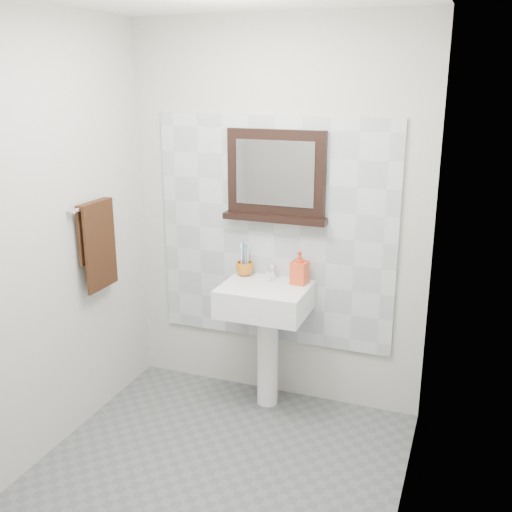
{
  "coord_description": "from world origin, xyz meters",
  "views": [
    {
      "loc": [
        1.22,
        -2.5,
        2.12
      ],
      "look_at": [
        0.07,
        0.55,
        1.15
      ],
      "focal_mm": 42.0,
      "sensor_mm": 36.0,
      "label": 1
    }
  ],
  "objects": [
    {
      "name": "splashback",
      "position": [
        0.0,
        1.09,
        1.15
      ],
      "size": [
        1.6,
        0.02,
        1.5
      ],
      "primitive_type": "cube",
      "color": "#B6C0C5",
      "rests_on": "back_wall"
    },
    {
      "name": "right_wall",
      "position": [
        1.0,
        0.0,
        1.25
      ],
      "size": [
        0.01,
        2.2,
        2.5
      ],
      "primitive_type": "cube",
      "color": "beige",
      "rests_on": "ground"
    },
    {
      "name": "framed_mirror",
      "position": [
        0.02,
        1.06,
        1.52
      ],
      "size": [
        0.68,
        0.11,
        0.58
      ],
      "color": "black",
      "rests_on": "back_wall"
    },
    {
      "name": "soap_dispenser",
      "position": [
        0.21,
        0.98,
        0.97
      ],
      "size": [
        0.11,
        0.11,
        0.22
      ],
      "primitive_type": "imported",
      "rotation": [
        0.0,
        0.0,
        -0.11
      ],
      "color": "red",
      "rests_on": "pedestal_sink"
    },
    {
      "name": "back_wall",
      "position": [
        0.0,
        1.1,
        1.25
      ],
      "size": [
        2.0,
        0.01,
        2.5
      ],
      "primitive_type": "cube",
      "color": "beige",
      "rests_on": "ground"
    },
    {
      "name": "toothbrushes",
      "position": [
        -0.18,
        1.02,
        0.98
      ],
      "size": [
        0.05,
        0.04,
        0.21
      ],
      "color": "white",
      "rests_on": "toothbrush_cup"
    },
    {
      "name": "towel_bar",
      "position": [
        -0.95,
        0.48,
        1.39
      ],
      "size": [
        0.07,
        0.4,
        0.03
      ],
      "color": "silver",
      "rests_on": "left_wall"
    },
    {
      "name": "front_wall",
      "position": [
        0.0,
        -1.1,
        1.25
      ],
      "size": [
        2.0,
        0.01,
        2.5
      ],
      "primitive_type": "cube",
      "color": "beige",
      "rests_on": "ground"
    },
    {
      "name": "pedestal_sink",
      "position": [
        0.02,
        0.87,
        0.68
      ],
      "size": [
        0.55,
        0.44,
        0.96
      ],
      "color": "white",
      "rests_on": "ground"
    },
    {
      "name": "hand_towel",
      "position": [
        -0.94,
        0.48,
        1.17
      ],
      "size": [
        0.06,
        0.3,
        0.55
      ],
      "color": "black",
      "rests_on": "towel_bar"
    },
    {
      "name": "left_wall",
      "position": [
        -1.0,
        0.0,
        1.25
      ],
      "size": [
        0.01,
        2.2,
        2.5
      ],
      "primitive_type": "cube",
      "color": "beige",
      "rests_on": "ground"
    },
    {
      "name": "toothbrush_cup",
      "position": [
        -0.18,
        1.01,
        0.91
      ],
      "size": [
        0.13,
        0.13,
        0.09
      ],
      "primitive_type": "imported",
      "rotation": [
        0.0,
        0.0,
        -0.1
      ],
      "color": "#C36B17",
      "rests_on": "pedestal_sink"
    },
    {
      "name": "floor",
      "position": [
        0.0,
        0.0,
        0.0
      ],
      "size": [
        2.0,
        2.2,
        0.01
      ],
      "primitive_type": "cube",
      "color": "#5B5E61",
      "rests_on": "ground"
    }
  ]
}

